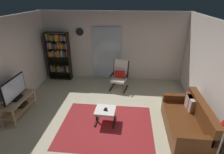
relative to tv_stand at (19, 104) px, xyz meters
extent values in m
plane|color=beige|center=(2.35, -0.13, -0.35)|extent=(7.02, 7.02, 0.00)
cube|color=silver|center=(2.35, 2.77, 0.95)|extent=(5.60, 0.06, 2.60)
cube|color=silver|center=(5.05, -0.13, 0.95)|extent=(0.06, 6.00, 2.60)
cube|color=silver|center=(2.14, 2.71, 0.70)|extent=(1.10, 0.01, 2.00)
cube|color=maroon|center=(2.49, -0.24, -0.35)|extent=(2.37, 1.90, 0.01)
cube|color=tan|center=(0.00, -0.01, 0.17)|extent=(0.49, 1.15, 0.02)
cube|color=tan|center=(0.00, -0.01, -0.11)|extent=(0.45, 1.09, 0.02)
cylinder|color=tan|center=(0.19, -0.54, -0.09)|extent=(0.05, 0.05, 0.52)
cylinder|color=tan|center=(0.19, 0.51, -0.09)|extent=(0.05, 0.05, 0.52)
cylinder|color=tan|center=(-0.19, -0.54, -0.09)|extent=(0.05, 0.05, 0.52)
cylinder|color=tan|center=(-0.19, 0.51, -0.09)|extent=(0.05, 0.05, 0.52)
cube|color=black|center=(0.00, 0.07, -0.06)|extent=(0.29, 0.28, 0.07)
cube|color=black|center=(0.00, -0.01, 0.21)|extent=(0.20, 0.32, 0.05)
cube|color=black|center=(0.00, -0.01, 0.52)|extent=(0.04, 0.95, 0.56)
cube|color=silver|center=(0.02, -0.01, 0.52)|extent=(0.01, 0.90, 0.50)
cube|color=black|center=(-0.13, 2.47, 0.57)|extent=(0.02, 0.30, 1.85)
cube|color=black|center=(0.71, 2.47, 0.57)|extent=(0.02, 0.30, 1.85)
cube|color=black|center=(0.29, 2.61, 0.57)|extent=(0.86, 0.02, 1.85)
cube|color=black|center=(0.29, 2.47, -0.34)|extent=(0.83, 0.28, 0.02)
cube|color=black|center=(0.29, 2.47, -0.04)|extent=(0.83, 0.28, 0.02)
cube|color=black|center=(0.29, 2.47, 0.27)|extent=(0.83, 0.28, 0.02)
cube|color=black|center=(0.29, 2.47, 0.57)|extent=(0.83, 0.28, 0.02)
cube|color=black|center=(0.29, 2.47, 0.88)|extent=(0.83, 0.28, 0.02)
cube|color=black|center=(0.29, 2.47, 1.19)|extent=(0.83, 0.28, 0.02)
cube|color=black|center=(0.29, 2.47, 1.48)|extent=(0.83, 0.28, 0.02)
cube|color=teal|center=(-0.09, 2.47, 0.08)|extent=(0.03, 0.14, 0.23)
cube|color=orange|center=(-0.05, 2.45, 0.09)|extent=(0.03, 0.18, 0.26)
cube|color=#A78732|center=(-0.02, 2.48, 0.07)|extent=(0.02, 0.19, 0.21)
cube|color=#3662A4|center=(0.02, 2.47, 0.05)|extent=(0.04, 0.20, 0.18)
cube|color=#A78E32|center=(0.07, 2.47, 0.08)|extent=(0.03, 0.18, 0.23)
cube|color=black|center=(0.12, 2.48, 0.09)|extent=(0.03, 0.16, 0.24)
cube|color=#A18D29|center=(0.16, 2.47, 0.05)|extent=(0.03, 0.11, 0.17)
cube|color=brown|center=(0.20, 2.46, 0.04)|extent=(0.02, 0.21, 0.16)
cube|color=#A89834|center=(0.23, 2.45, 0.08)|extent=(0.03, 0.17, 0.23)
cube|color=gold|center=(0.26, 2.46, 0.05)|extent=(0.03, 0.10, 0.18)
cube|color=#338346|center=(0.31, 2.46, 0.06)|extent=(0.04, 0.18, 0.18)
cube|color=teal|center=(0.35, 2.48, 0.06)|extent=(0.03, 0.16, 0.20)
cube|color=#8B3882|center=(0.40, 2.48, 0.05)|extent=(0.04, 0.18, 0.17)
cube|color=orange|center=(0.44, 2.48, 0.08)|extent=(0.02, 0.14, 0.23)
cube|color=black|center=(0.48, 2.45, 0.06)|extent=(0.04, 0.18, 0.19)
cube|color=#2F2C33|center=(0.53, 2.46, 0.10)|extent=(0.03, 0.12, 0.27)
cube|color=#A19130|center=(0.57, 2.45, 0.10)|extent=(0.03, 0.12, 0.27)
cube|color=beige|center=(0.61, 2.45, 0.06)|extent=(0.02, 0.23, 0.18)
cube|color=brown|center=(0.64, 2.49, 0.09)|extent=(0.02, 0.17, 0.25)
cube|color=#3669B6|center=(0.68, 2.48, 0.07)|extent=(0.02, 0.23, 0.20)
cube|color=#2D2A26|center=(-0.09, 2.45, 0.71)|extent=(0.04, 0.20, 0.27)
cube|color=orange|center=(-0.05, 2.45, 0.68)|extent=(0.04, 0.14, 0.19)
cube|color=gold|center=(-0.01, 2.46, 0.66)|extent=(0.03, 0.16, 0.15)
cube|color=#A09230|center=(0.03, 2.48, 0.66)|extent=(0.03, 0.18, 0.16)
cube|color=#919F31|center=(0.07, 2.47, 0.70)|extent=(0.04, 0.18, 0.23)
cube|color=#A03097|center=(0.12, 2.46, 0.71)|extent=(0.04, 0.14, 0.25)
cube|color=brown|center=(0.17, 2.48, 0.67)|extent=(0.04, 0.17, 0.18)
cube|color=#9D9F3F|center=(0.22, 2.48, 0.69)|extent=(0.04, 0.19, 0.21)
cube|color=brown|center=(0.26, 2.47, 0.70)|extent=(0.02, 0.16, 0.23)
cube|color=orange|center=(0.30, 2.45, 0.71)|extent=(0.04, 0.21, 0.26)
cube|color=#D63A36|center=(0.35, 2.45, 0.70)|extent=(0.04, 0.12, 0.23)
cube|color=teal|center=(0.39, 2.48, 0.68)|extent=(0.02, 0.19, 0.19)
cube|color=beige|center=(0.44, 2.47, 0.71)|extent=(0.04, 0.15, 0.26)
cube|color=#2968B5|center=(0.48, 2.45, 0.67)|extent=(0.02, 0.11, 0.18)
cube|color=teal|center=(0.51, 2.49, 0.69)|extent=(0.03, 0.12, 0.22)
cube|color=brown|center=(0.56, 2.45, 0.67)|extent=(0.04, 0.17, 0.18)
cube|color=#301B27|center=(0.60, 2.46, 0.71)|extent=(0.02, 0.24, 0.25)
cube|color=orange|center=(0.64, 2.46, 0.71)|extent=(0.04, 0.14, 0.26)
cube|color=#242C1D|center=(-0.09, 2.49, 0.97)|extent=(0.04, 0.23, 0.17)
cube|color=#913790|center=(-0.05, 2.45, 1.02)|extent=(0.04, 0.23, 0.25)
cube|color=gold|center=(0.00, 2.47, 1.00)|extent=(0.03, 0.19, 0.21)
cube|color=beige|center=(0.04, 2.47, 1.01)|extent=(0.03, 0.17, 0.23)
cube|color=#3E67AE|center=(0.10, 2.48, 0.97)|extent=(0.04, 0.14, 0.16)
cube|color=orange|center=(0.14, 2.46, 0.97)|extent=(0.03, 0.10, 0.15)
cube|color=#2A2828|center=(0.19, 2.46, 1.00)|extent=(0.04, 0.23, 0.22)
cube|color=olive|center=(0.24, 2.45, 0.98)|extent=(0.03, 0.17, 0.18)
cube|color=#8E328B|center=(0.28, 2.48, 0.98)|extent=(0.04, 0.12, 0.19)
cube|color=#959F3A|center=(0.32, 2.45, 1.02)|extent=(0.04, 0.11, 0.26)
cube|color=beige|center=(0.37, 2.49, 0.97)|extent=(0.03, 0.15, 0.15)
cube|color=red|center=(0.42, 2.46, 1.02)|extent=(0.03, 0.15, 0.26)
cube|color=orange|center=(0.47, 2.47, 1.00)|extent=(0.04, 0.21, 0.22)
cube|color=olive|center=(0.51, 2.48, 0.99)|extent=(0.03, 0.14, 0.19)
cube|color=red|center=(0.56, 2.47, 0.98)|extent=(0.04, 0.14, 0.18)
cube|color=#8E4098|center=(0.61, 2.46, 0.99)|extent=(0.04, 0.16, 0.19)
cube|color=beige|center=(0.66, 2.45, 1.01)|extent=(0.04, 0.17, 0.24)
cube|color=teal|center=(-0.10, 2.47, 1.33)|extent=(0.03, 0.18, 0.26)
cube|color=gold|center=(-0.06, 2.46, 1.32)|extent=(0.03, 0.11, 0.24)
cube|color=olive|center=(-0.01, 2.49, 1.29)|extent=(0.04, 0.11, 0.19)
cube|color=brown|center=(0.03, 2.46, 1.33)|extent=(0.02, 0.17, 0.25)
cube|color=#989C3C|center=(0.07, 2.47, 1.31)|extent=(0.03, 0.19, 0.21)
cube|color=gold|center=(0.11, 2.46, 1.28)|extent=(0.03, 0.16, 0.15)
cube|color=orange|center=(0.15, 2.48, 1.31)|extent=(0.03, 0.23, 0.23)
cube|color=teal|center=(0.20, 2.48, 1.28)|extent=(0.04, 0.14, 0.16)
cube|color=#963590|center=(0.25, 2.47, 1.32)|extent=(0.04, 0.12, 0.24)
cube|color=gold|center=(0.29, 2.45, 1.32)|extent=(0.03, 0.24, 0.23)
cube|color=gold|center=(0.34, 2.46, 1.32)|extent=(0.04, 0.22, 0.24)
cube|color=orange|center=(0.39, 2.46, 1.32)|extent=(0.03, 0.17, 0.23)
cube|color=red|center=(0.42, 2.45, 1.32)|extent=(0.03, 0.20, 0.24)
cube|color=orange|center=(0.46, 2.45, 1.30)|extent=(0.04, 0.12, 0.20)
cube|color=teal|center=(0.51, 2.48, 1.32)|extent=(0.03, 0.23, 0.24)
cube|color=teal|center=(0.55, 2.47, 1.30)|extent=(0.02, 0.12, 0.20)
cube|color=#9F348B|center=(0.58, 2.47, 1.31)|extent=(0.04, 0.14, 0.23)
cube|color=beige|center=(0.63, 2.46, 1.29)|extent=(0.04, 0.14, 0.19)
cube|color=#D23E2F|center=(0.67, 2.45, 1.29)|extent=(0.03, 0.23, 0.18)
cube|color=#5C2F14|center=(4.42, -0.26, -0.15)|extent=(0.85, 1.75, 0.40)
cube|color=#5C2F14|center=(4.76, -0.26, 0.27)|extent=(0.18, 1.75, 0.44)
cube|color=#5C2F14|center=(4.42, -1.07, 0.15)|extent=(0.85, 0.14, 0.20)
cube|color=#5C2F14|center=(4.42, 0.54, 0.15)|extent=(0.85, 0.14, 0.20)
cube|color=beige|center=(4.63, 0.18, 0.22)|extent=(0.17, 0.39, 0.34)
cube|color=brown|center=(4.63, 0.32, 0.22)|extent=(0.14, 0.38, 0.34)
cube|color=black|center=(2.93, 1.78, -0.33)|extent=(0.16, 0.60, 0.04)
cube|color=black|center=(2.98, 2.03, 0.33)|extent=(0.08, 0.18, 0.63)
cube|color=black|center=(2.93, 1.80, 0.19)|extent=(0.14, 0.52, 0.03)
cube|color=black|center=(2.42, 1.89, -0.33)|extent=(0.16, 0.60, 0.04)
cube|color=black|center=(2.47, 2.14, 0.33)|extent=(0.08, 0.18, 0.63)
cube|color=black|center=(2.42, 1.91, 0.19)|extent=(0.14, 0.52, 0.03)
cube|color=white|center=(2.67, 1.81, 0.03)|extent=(0.58, 0.61, 0.08)
cube|color=white|center=(2.72, 2.07, 0.37)|extent=(0.51, 0.28, 0.60)
cube|color=red|center=(2.69, 1.91, 0.15)|extent=(0.38, 0.23, 0.34)
cube|color=white|center=(2.44, -0.07, 0.02)|extent=(0.54, 0.50, 0.06)
cube|color=black|center=(2.20, -0.07, -0.33)|extent=(0.06, 0.48, 0.04)
cube|color=black|center=(2.20, -0.07, -0.16)|extent=(0.04, 0.04, 0.34)
cube|color=black|center=(2.68, -0.08, -0.33)|extent=(0.06, 0.48, 0.04)
cube|color=black|center=(2.68, -0.08, -0.16)|extent=(0.04, 0.04, 0.34)
cube|color=black|center=(2.48, -0.09, 0.06)|extent=(0.08, 0.15, 0.02)
cube|color=black|center=(2.45, -0.07, 0.06)|extent=(0.08, 0.15, 0.01)
cylinder|color=silver|center=(1.12, 2.70, 1.50)|extent=(0.28, 0.02, 0.28)
cylinder|color=black|center=(1.12, 2.69, 1.50)|extent=(0.29, 0.01, 0.29)
camera|label=1|loc=(3.01, -3.90, 2.78)|focal=28.74mm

